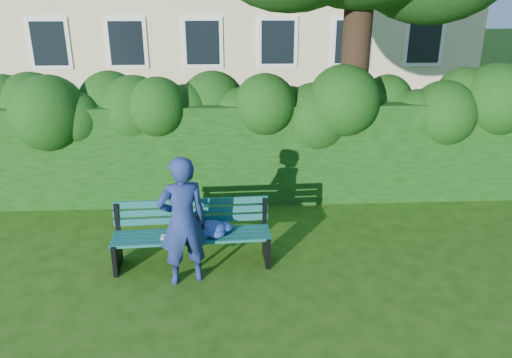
{
  "coord_description": "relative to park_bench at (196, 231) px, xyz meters",
  "views": [
    {
      "loc": [
        -0.38,
        -6.47,
        3.7
      ],
      "look_at": [
        0.0,
        0.6,
        0.95
      ],
      "focal_mm": 35.0,
      "sensor_mm": 36.0,
      "label": 1
    }
  ],
  "objects": [
    {
      "name": "ground",
      "position": [
        0.88,
        0.2,
        -0.5
      ],
      "size": [
        80.0,
        80.0,
        0.0
      ],
      "primitive_type": "plane",
      "color": "#20490D",
      "rests_on": "ground"
    },
    {
      "name": "hedge",
      "position": [
        0.88,
        2.4,
        0.4
      ],
      "size": [
        10.0,
        1.0,
        1.8
      ],
      "color": "#12330B",
      "rests_on": "ground"
    },
    {
      "name": "man_reading",
      "position": [
        -0.13,
        -0.46,
        0.38
      ],
      "size": [
        0.74,
        0.59,
        1.76
      ],
      "primitive_type": "imported",
      "rotation": [
        0.0,
        0.0,
        3.45
      ],
      "color": "navy",
      "rests_on": "ground"
    },
    {
      "name": "park_bench",
      "position": [
        0.0,
        0.0,
        0.0
      ],
      "size": [
        2.21,
        0.66,
        0.89
      ],
      "rotation": [
        0.0,
        0.0,
        0.05
      ],
      "color": "#0D413A",
      "rests_on": "ground"
    }
  ]
}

